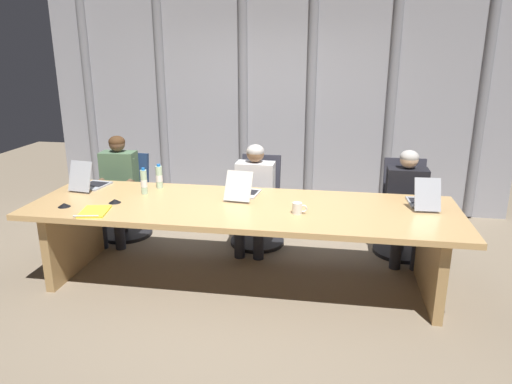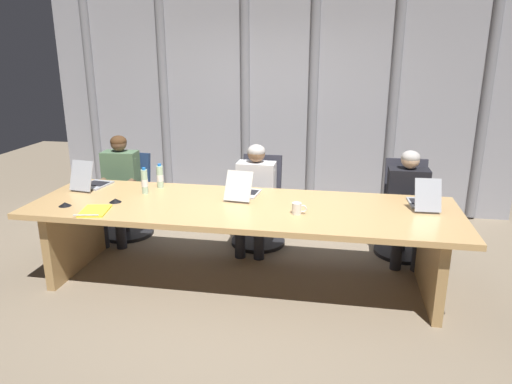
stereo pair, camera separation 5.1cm
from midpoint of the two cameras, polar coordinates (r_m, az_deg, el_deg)
The scene contains 18 objects.
ground_plane at distance 4.54m, azimuth -1.34°, elevation -10.65°, with size 12.05×12.05×0.00m, color #7F705B.
conference_table at distance 4.29m, azimuth -1.40°, elevation -3.46°, with size 3.82×1.16×0.75m.
curtain_backdrop at distance 6.27m, azimuth 2.69°, elevation 10.82°, with size 6.02×0.17×2.87m.
laptop_left_end at distance 5.03m, azimuth -18.94°, elevation 1.15°, with size 0.29×0.44×0.30m.
laptop_left_mid at distance 4.48m, azimuth -1.19°, elevation 0.13°, with size 0.29×0.46×0.27m.
laptop_center at distance 4.45m, azimuth 19.81°, elevation -0.98°, with size 0.24×0.44×0.28m.
office_chair_left_end at distance 5.73m, azimuth -14.91°, elevation -1.46°, with size 0.60×0.60×0.93m.
office_chair_left_mid at distance 5.27m, azimuth 0.66°, elevation -2.34°, with size 0.60×0.60×0.96m.
office_chair_center at distance 5.27m, azimuth 17.70°, elevation -3.17°, with size 0.60×0.60×0.98m.
person_left_end at distance 5.51m, azimuth -15.93°, elevation 1.10°, with size 0.41×0.56×1.18m.
person_left_mid at distance 5.04m, azimuth 0.14°, elevation 0.12°, with size 0.42×0.55×1.13m.
person_center at distance 5.02m, azimuth 18.08°, elevation -0.86°, with size 0.41×0.55×1.12m.
water_bottle_primary at distance 4.84m, azimuth -11.18°, elevation 1.81°, with size 0.07×0.07×0.24m.
water_bottle_secondary at distance 4.66m, azimuth -12.95°, elevation 1.22°, with size 0.06×0.06×0.26m.
coffee_mug_near at distance 4.02m, azimuth 5.34°, elevation -1.98°, with size 0.13×0.08×0.10m.
conference_mic_left_side at distance 4.49m, azimuth -16.26°, elevation -0.97°, with size 0.11×0.11×0.04m, color black.
conference_mic_middle at distance 4.53m, azimuth -21.71°, elevation -1.37°, with size 0.11×0.11×0.04m, color black.
spiral_notepad at distance 4.29m, azimuth -18.53°, elevation -2.17°, with size 0.27×0.34×0.03m.
Camera 2 is at (0.83, -3.93, 2.10)m, focal length 33.25 mm.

